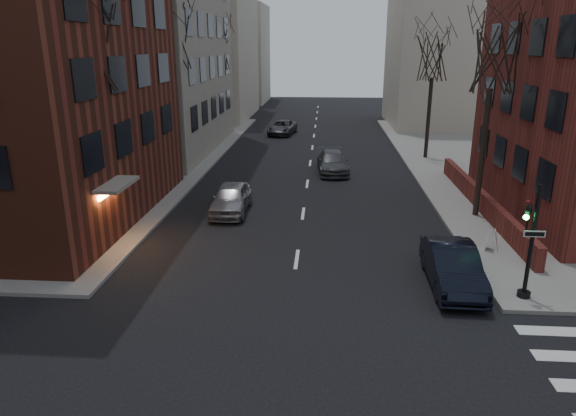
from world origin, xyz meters
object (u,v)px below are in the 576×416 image
object	(u,v)px
car_lane_silver	(231,198)
car_lane_gray	(333,162)
tree_right_a	(494,54)
streetlamp_near	(166,120)
tree_left_b	(171,36)
parked_sedan	(452,266)
streetlamp_far	(229,90)
tree_right_b	(434,57)
sandwich_board	(492,240)
car_lane_far	(282,127)
tree_left_c	(217,49)
traffic_signal	(529,249)
tree_left_a	(87,44)

from	to	relation	value
car_lane_silver	car_lane_gray	size ratio (longest dim) A/B	0.91
tree_right_a	streetlamp_near	distance (m)	17.87
tree_left_b	car_lane_gray	size ratio (longest dim) A/B	2.20
streetlamp_near	parked_sedan	bearing A→B (deg)	-40.66
streetlamp_far	car_lane_gray	bearing A→B (deg)	-56.44
parked_sedan	car_lane_gray	world-z (taller)	parked_sedan
tree_right_a	tree_right_b	world-z (taller)	tree_right_a
sandwich_board	streetlamp_near	bearing A→B (deg)	170.77
car_lane_silver	car_lane_far	xyz separation A→B (m)	(0.64, 24.63, -0.09)
tree_left_b	tree_left_c	size ratio (longest dim) A/B	1.11
traffic_signal	sandwich_board	world-z (taller)	traffic_signal
tree_left_a	parked_sedan	world-z (taller)	tree_left_a
tree_left_c	streetlamp_far	bearing A→B (deg)	73.30
tree_left_a	sandwich_board	xyz separation A→B (m)	(16.99, -0.71, -7.89)
tree_right_b	tree_left_a	bearing A→B (deg)	-134.36
car_lane_far	car_lane_gray	bearing A→B (deg)	-64.89
tree_left_a	streetlamp_near	distance (m)	9.07
car_lane_silver	tree_left_c	bearing A→B (deg)	102.49
streetlamp_near	tree_left_c	bearing A→B (deg)	91.91
tree_right_a	car_lane_far	distance (m)	28.29
tree_right_b	car_lane_far	size ratio (longest dim) A/B	1.90
tree_right_b	car_lane_silver	size ratio (longest dim) A/B	2.05
parked_sedan	sandwich_board	world-z (taller)	parked_sedan
tree_left_a	car_lane_gray	distance (m)	18.51
tree_left_a	tree_left_b	xyz separation A→B (m)	(0.00, 12.00, 0.44)
tree_right_a	car_lane_silver	world-z (taller)	tree_right_a
streetlamp_far	tree_left_c	bearing A→B (deg)	-106.70
tree_right_b	sandwich_board	world-z (taller)	tree_right_b
streetlamp_near	sandwich_board	world-z (taller)	streetlamp_near
streetlamp_near	streetlamp_far	bearing A→B (deg)	90.00
sandwich_board	traffic_signal	bearing A→B (deg)	-74.58
tree_right_b	streetlamp_near	size ratio (longest dim) A/B	1.46
streetlamp_far	parked_sedan	world-z (taller)	streetlamp_far
tree_left_a	sandwich_board	bearing A→B (deg)	-2.38
streetlamp_far	car_lane_far	distance (m)	6.22
streetlamp_near	car_lane_far	world-z (taller)	streetlamp_near
tree_right_b	sandwich_board	distance (m)	19.99
traffic_signal	tree_right_a	xyz separation A→B (m)	(0.86, 9.01, 6.12)
streetlamp_far	streetlamp_near	bearing A→B (deg)	-90.00
tree_left_b	streetlamp_far	xyz separation A→B (m)	(0.60, 16.00, -4.68)
car_lane_gray	sandwich_board	xyz separation A→B (m)	(6.56, -13.89, -0.13)
car_lane_gray	car_lane_far	size ratio (longest dim) A/B	1.01
streetlamp_far	car_lane_silver	bearing A→B (deg)	-79.60
tree_right_a	tree_right_b	xyz separation A→B (m)	(0.00, 14.00, -0.44)
car_lane_silver	streetlamp_far	bearing A→B (deg)	100.08
tree_left_a	tree_left_b	size ratio (longest dim) A/B	0.95
traffic_signal	parked_sedan	xyz separation A→B (m)	(-2.17, 1.01, -1.14)
traffic_signal	tree_left_b	xyz separation A→B (m)	(-16.74, 17.01, 7.00)
streetlamp_far	car_lane_silver	world-z (taller)	streetlamp_far
tree_left_b	sandwich_board	xyz separation A→B (m)	(16.99, -12.71, -8.33)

